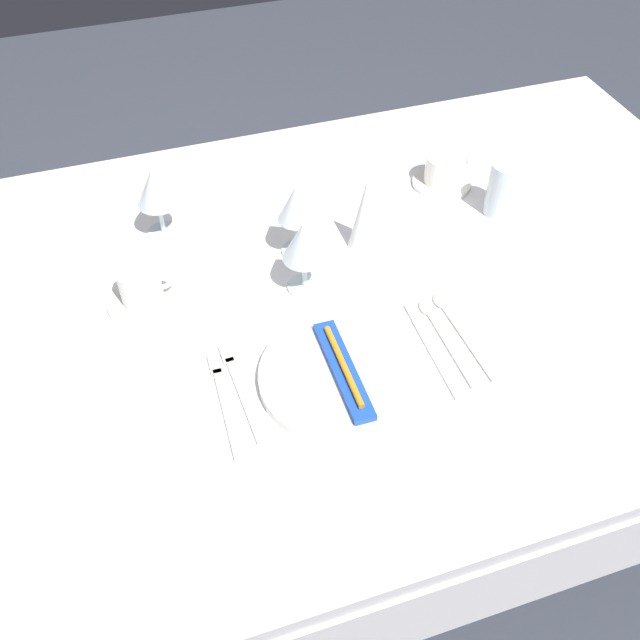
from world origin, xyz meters
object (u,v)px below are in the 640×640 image
at_px(fork_inner, 224,400).
at_px(dinner_knife, 434,351).
at_px(spoon_dessert, 457,324).
at_px(wine_glass_left, 304,243).
at_px(coffee_cup_right, 141,285).
at_px(napkin_folded, 366,214).
at_px(fork_outer, 240,387).
at_px(wine_glass_right, 296,206).
at_px(dinner_plate, 343,376).
at_px(toothbrush_package, 344,369).
at_px(wine_glass_centre, 155,189).
at_px(spoon_soup, 441,331).
at_px(coffee_cup_left, 444,168).
at_px(drink_tumbler, 503,189).

height_order(fork_inner, dinner_knife, same).
distance_m(spoon_dessert, wine_glass_left, 0.30).
xyz_separation_m(coffee_cup_right, napkin_folded, (0.43, 0.03, 0.03)).
bearing_deg(fork_outer, wine_glass_right, 57.41).
bearing_deg(fork_inner, dinner_plate, -5.30).
relative_size(fork_outer, coffee_cup_right, 2.16).
relative_size(fork_outer, wine_glass_right, 1.39).
xyz_separation_m(toothbrush_package, wine_glass_centre, (-0.21, 0.46, 0.08)).
distance_m(fork_inner, coffee_cup_right, 0.27).
distance_m(spoon_soup, coffee_cup_left, 0.43).
bearing_deg(wine_glass_left, fork_inner, -133.75).
bearing_deg(coffee_cup_left, spoon_dessert, -111.46).
height_order(coffee_cup_right, wine_glass_centre, wine_glass_centre).
xyz_separation_m(wine_glass_centre, wine_glass_left, (0.22, -0.23, -0.00)).
distance_m(fork_inner, dinner_knife, 0.36).
height_order(wine_glass_centre, drink_tumbler, wine_glass_centre).
xyz_separation_m(dinner_plate, coffee_cup_left, (0.38, 0.44, 0.03)).
relative_size(dinner_plate, coffee_cup_left, 2.72).
bearing_deg(drink_tumbler, spoon_dessert, -130.02).
bearing_deg(spoon_soup, wine_glass_centre, 134.63).
xyz_separation_m(dinner_plate, spoon_soup, (0.19, 0.05, -0.01)).
relative_size(dinner_knife, drink_tumbler, 1.93).
distance_m(dinner_plate, spoon_dessert, 0.23).
relative_size(spoon_dessert, wine_glass_left, 1.42).
height_order(dinner_plate, toothbrush_package, toothbrush_package).
bearing_deg(drink_tumbler, dinner_plate, -144.94).
distance_m(dinner_knife, wine_glass_left, 0.29).
distance_m(dinner_knife, wine_glass_right, 0.36).
distance_m(spoon_dessert, coffee_cup_right, 0.55).
bearing_deg(wine_glass_centre, toothbrush_package, -65.18).
bearing_deg(wine_glass_right, spoon_dessert, -52.93).
height_order(fork_inner, wine_glass_left, wine_glass_left).
bearing_deg(wine_glass_centre, drink_tumbler, -12.42).
bearing_deg(fork_inner, fork_outer, 30.96).
relative_size(dinner_plate, wine_glass_right, 1.80).
xyz_separation_m(toothbrush_package, napkin_folded, (0.15, 0.30, 0.05)).
bearing_deg(wine_glass_right, fork_outer, -122.59).
distance_m(fork_outer, spoon_soup, 0.36).
bearing_deg(spoon_soup, wine_glass_right, 121.98).
distance_m(toothbrush_package, fork_inner, 0.20).
bearing_deg(wine_glass_left, drink_tumbler, 11.40).
relative_size(dinner_plate, drink_tumbler, 2.40).
xyz_separation_m(spoon_dessert, wine_glass_right, (-0.21, 0.27, 0.11)).
distance_m(coffee_cup_right, drink_tumbler, 0.73).
xyz_separation_m(spoon_dessert, coffee_cup_left, (0.15, 0.39, 0.04)).
xyz_separation_m(wine_glass_left, napkin_folded, (0.14, 0.08, -0.03)).
distance_m(fork_outer, napkin_folded, 0.42).
distance_m(fork_outer, spoon_dessert, 0.39).
bearing_deg(wine_glass_centre, dinner_plate, -65.18).
distance_m(spoon_soup, wine_glass_right, 0.34).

